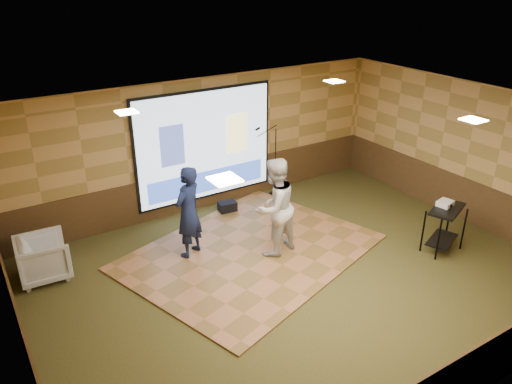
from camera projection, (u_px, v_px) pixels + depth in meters
ground at (295, 277)px, 9.05m from camera, size 9.00×9.00×0.00m
room_shell at (299, 170)px, 8.18m from camera, size 9.04×7.04×3.02m
wainscot_back at (207, 187)px, 11.53m from camera, size 9.00×0.04×0.95m
wainscot_front at (463, 380)px, 6.18m from camera, size 9.00×0.04×0.95m
wainscot_left at (27, 349)px, 6.68m from camera, size 0.04×7.00×0.95m
wainscot_right at (459, 197)px, 11.02m from camera, size 0.04×7.00×0.95m
projector_screen at (206, 146)px, 11.08m from camera, size 3.32×0.06×2.52m
downlight_nw at (127, 112)px, 8.13m from camera, size 0.32×0.32×0.02m
downlight_ne at (334, 81)px, 10.26m from camera, size 0.32×0.32×0.02m
downlight_sw at (225, 179)px, 5.59m from camera, size 0.32×0.32×0.02m
downlight_se at (473, 120)px, 7.73m from camera, size 0.32×0.32×0.02m
dance_floor at (251, 252)px, 9.81m from camera, size 5.45×4.73×0.03m
player_left at (188, 212)px, 9.34m from camera, size 0.79×0.69×1.81m
player_right at (274, 207)px, 9.38m from camera, size 1.08×0.93×1.94m
av_table at (445, 221)px, 9.64m from camera, size 0.88×0.46×0.93m
projector at (445, 203)px, 9.59m from camera, size 0.34×0.31×0.10m
mic_stand at (273, 177)px, 12.04m from camera, size 0.71×0.29×1.81m
banquet_chair at (43, 258)px, 8.89m from camera, size 0.92×0.89×0.79m
duffel_bag at (227, 207)px, 11.36m from camera, size 0.43×0.31×0.25m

